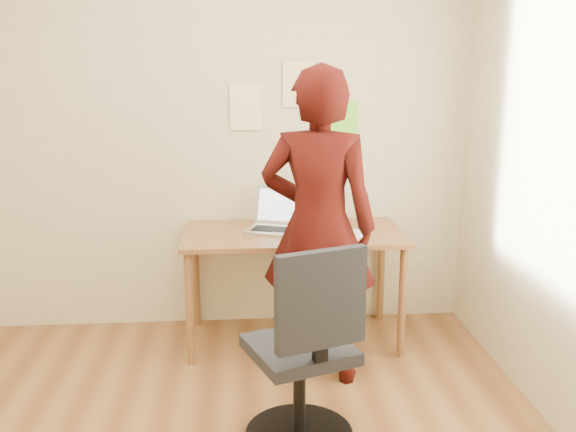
{
  "coord_description": "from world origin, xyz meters",
  "views": [
    {
      "loc": [
        0.19,
        -2.57,
        1.8
      ],
      "look_at": [
        0.47,
        0.95,
        0.95
      ],
      "focal_mm": 40.0,
      "sensor_mm": 36.0,
      "label": 1
    }
  ],
  "objects": [
    {
      "name": "wall_note_right",
      "position": [
        0.91,
        1.74,
        1.42
      ],
      "size": [
        0.18,
        0.0,
        0.24
      ],
      "primitive_type": "cube",
      "color": "#70DF32",
      "rests_on": "room"
    },
    {
      "name": "paper_sheet",
      "position": [
        0.87,
        1.29,
        0.74
      ],
      "size": [
        0.33,
        0.36,
        0.0
      ],
      "primitive_type": "cube",
      "rotation": [
        0.0,
        0.0,
        -0.53
      ],
      "color": "white",
      "rests_on": "desk"
    },
    {
      "name": "office_chair",
      "position": [
        0.49,
        0.18,
        0.43
      ],
      "size": [
        0.57,
        0.59,
        1.02
      ],
      "rotation": [
        0.0,
        0.0,
        0.35
      ],
      "color": "black",
      "rests_on": "ground"
    },
    {
      "name": "person",
      "position": [
        0.63,
        0.88,
        0.9
      ],
      "size": [
        0.75,
        0.59,
        1.8
      ],
      "primitive_type": "imported",
      "rotation": [
        0.0,
        0.0,
        2.87
      ],
      "color": "#340A07",
      "rests_on": "ground"
    },
    {
      "name": "room",
      "position": [
        0.0,
        0.0,
        1.35
      ],
      "size": [
        3.58,
        3.58,
        2.78
      ],
      "color": "brown",
      "rests_on": "ground"
    },
    {
      "name": "desk",
      "position": [
        0.53,
        1.38,
        0.65
      ],
      "size": [
        1.4,
        0.7,
        0.74
      ],
      "color": "brown",
      "rests_on": "ground"
    },
    {
      "name": "phone",
      "position": [
        0.82,
        1.17,
        0.74
      ],
      "size": [
        0.09,
        0.12,
        0.01
      ],
      "rotation": [
        0.0,
        0.0,
        0.34
      ],
      "color": "black",
      "rests_on": "desk"
    },
    {
      "name": "wall_note_mid",
      "position": [
        0.6,
        1.74,
        1.66
      ],
      "size": [
        0.21,
        0.0,
        0.3
      ],
      "primitive_type": "cube",
      "color": "#FEDE98",
      "rests_on": "room"
    },
    {
      "name": "laptop",
      "position": [
        0.44,
        1.45,
        0.79
      ],
      "size": [
        0.45,
        0.43,
        0.26
      ],
      "rotation": [
        0.0,
        0.0,
        -0.35
      ],
      "color": "silver",
      "rests_on": "desk"
    },
    {
      "name": "wall_note_left",
      "position": [
        0.25,
        1.74,
        1.51
      ],
      "size": [
        0.21,
        0.0,
        0.3
      ],
      "primitive_type": "cube",
      "color": "#FEDE98",
      "rests_on": "room"
    }
  ]
}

